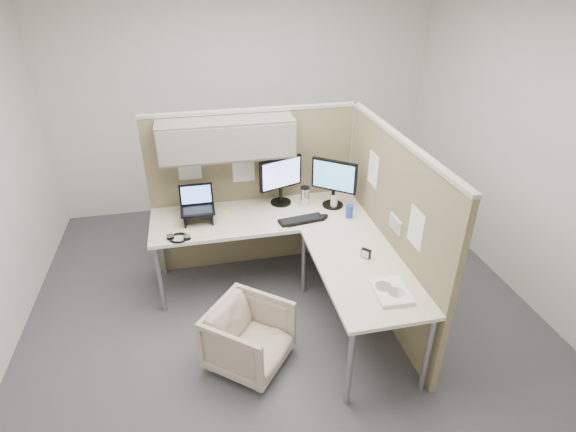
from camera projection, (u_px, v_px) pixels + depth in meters
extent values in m
plane|color=#3F4045|center=(283.00, 311.00, 4.09)|extent=(4.50, 4.50, 0.00)
cube|color=#7F7453|center=(254.00, 191.00, 4.45)|extent=(2.00, 0.05, 1.60)
cube|color=#A8A399|center=(251.00, 110.00, 4.05)|extent=(2.00, 0.06, 0.03)
cube|color=slate|center=(226.00, 138.00, 3.97)|extent=(1.20, 0.34, 0.34)
cube|color=gray|center=(228.00, 145.00, 3.82)|extent=(1.18, 0.01, 0.30)
plane|color=white|center=(189.00, 164.00, 4.14)|extent=(0.26, 0.00, 0.26)
plane|color=white|center=(243.00, 167.00, 4.27)|extent=(0.26, 0.00, 0.26)
cube|color=#7F7453|center=(389.00, 231.00, 3.78)|extent=(0.05, 2.00, 1.60)
cube|color=#A8A399|center=(401.00, 139.00, 3.38)|extent=(0.06, 2.00, 0.03)
cube|color=#A8A399|center=(350.00, 182.00, 4.63)|extent=(0.06, 0.06, 1.60)
cube|color=silver|center=(396.00, 224.00, 3.57)|extent=(0.02, 0.20, 0.12)
cube|color=gray|center=(394.00, 224.00, 3.56)|extent=(0.00, 0.16, 0.09)
plane|color=white|center=(373.00, 169.00, 3.92)|extent=(0.00, 0.26, 0.26)
plane|color=white|center=(416.00, 228.00, 3.24)|extent=(0.00, 0.26, 0.26)
cube|color=beige|center=(261.00, 216.00, 4.18)|extent=(2.00, 0.68, 0.03)
cube|color=beige|center=(363.00, 269.00, 3.45)|extent=(0.68, 1.30, 0.03)
cube|color=white|center=(267.00, 235.00, 3.89)|extent=(2.00, 0.02, 0.03)
cylinder|color=gray|center=(160.00, 279.00, 3.94)|extent=(0.04, 0.04, 0.70)
cylinder|color=gray|center=(162.00, 244.00, 4.43)|extent=(0.04, 0.04, 0.70)
cylinder|color=gray|center=(350.00, 368.00, 3.07)|extent=(0.04, 0.04, 0.70)
cylinder|color=gray|center=(427.00, 355.00, 3.18)|extent=(0.04, 0.04, 0.70)
cylinder|color=gray|center=(304.00, 261.00, 4.18)|extent=(0.04, 0.04, 0.70)
imported|color=#C4AF9C|center=(249.00, 335.00, 3.44)|extent=(0.75, 0.75, 0.57)
cylinder|color=black|center=(281.00, 202.00, 4.37)|extent=(0.20, 0.20, 0.02)
cylinder|color=black|center=(281.00, 195.00, 4.33)|extent=(0.04, 0.04, 0.15)
cube|color=black|center=(281.00, 173.00, 4.22)|extent=(0.43, 0.18, 0.30)
cube|color=#889FEB|center=(282.00, 174.00, 4.21)|extent=(0.38, 0.14, 0.26)
cylinder|color=black|center=(333.00, 205.00, 4.33)|extent=(0.20, 0.20, 0.02)
cylinder|color=black|center=(333.00, 197.00, 4.29)|extent=(0.04, 0.04, 0.15)
cube|color=black|center=(334.00, 176.00, 4.18)|extent=(0.37, 0.30, 0.30)
cube|color=#58ABEF|center=(333.00, 176.00, 4.16)|extent=(0.32, 0.25, 0.26)
cube|color=black|center=(198.00, 212.00, 4.01)|extent=(0.27, 0.21, 0.01)
cube|color=black|center=(185.00, 218.00, 4.01)|extent=(0.02, 0.19, 0.11)
cube|color=black|center=(212.00, 215.00, 4.05)|extent=(0.02, 0.19, 0.11)
cube|color=black|center=(198.00, 211.00, 4.00)|extent=(0.30, 0.21, 0.02)
cube|color=black|center=(196.00, 194.00, 4.06)|extent=(0.30, 0.05, 0.19)
cube|color=#598CF2|center=(196.00, 195.00, 4.05)|extent=(0.26, 0.04, 0.16)
cube|color=black|center=(301.00, 220.00, 4.06)|extent=(0.42, 0.19, 0.02)
ellipsoid|color=black|center=(323.00, 217.00, 4.10)|extent=(0.13, 0.10, 0.04)
cylinder|color=silver|center=(305.00, 197.00, 4.30)|extent=(0.08, 0.08, 0.18)
cylinder|color=black|center=(305.00, 188.00, 4.26)|extent=(0.09, 0.09, 0.01)
cylinder|color=#1E3FA5|center=(349.00, 211.00, 4.10)|extent=(0.07, 0.07, 0.12)
cylinder|color=silver|center=(334.00, 202.00, 4.27)|extent=(0.07, 0.07, 0.12)
cube|color=#F8EC41|center=(226.00, 213.00, 4.19)|extent=(0.09, 0.09, 0.01)
cube|color=#F8EC41|center=(283.00, 228.00, 3.95)|extent=(0.08, 0.08, 0.01)
torus|color=black|center=(179.00, 238.00, 3.80)|extent=(0.20, 0.20, 0.02)
cylinder|color=black|center=(170.00, 237.00, 3.80)|extent=(0.06, 0.06, 0.03)
cylinder|color=black|center=(187.00, 237.00, 3.79)|extent=(0.06, 0.06, 0.03)
cube|color=white|center=(391.00, 292.00, 3.16)|extent=(0.25, 0.32, 0.03)
cylinder|color=silver|center=(396.00, 292.00, 3.14)|extent=(0.12, 0.12, 0.00)
cylinder|color=silver|center=(384.00, 286.00, 3.19)|extent=(0.12, 0.12, 0.00)
cube|color=black|center=(366.00, 253.00, 3.54)|extent=(0.07, 0.08, 0.08)
cube|color=white|center=(365.00, 254.00, 3.53)|extent=(0.04, 0.05, 0.06)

